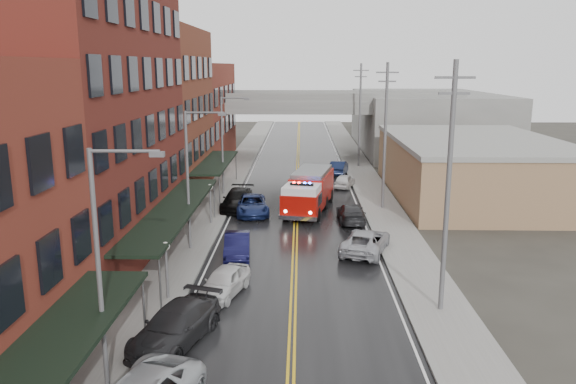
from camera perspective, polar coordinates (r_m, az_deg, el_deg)
name	(u,v)px	position (r m, az deg, el deg)	size (l,w,h in m)	color
road	(296,225)	(42.25, 0.79, -3.38)	(11.00, 160.00, 0.02)	black
sidewalk_left	(199,224)	(42.92, -9.02, -3.19)	(3.00, 160.00, 0.15)	slate
sidewalk_right	(393,225)	(42.80, 10.63, -3.30)	(3.00, 160.00, 0.15)	slate
curb_left	(221,224)	(42.65, -6.83, -3.22)	(0.30, 160.00, 0.15)	gray
curb_right	(371,225)	(42.56, 8.43, -3.31)	(0.30, 160.00, 0.15)	gray
brick_building_b	(74,112)	(36.36, -20.93, 7.60)	(9.00, 20.00, 18.00)	#551C16
brick_building_c	(151,113)	(53.05, -13.73, 7.79)	(9.00, 15.00, 15.00)	#602A1C
brick_building_far	(189,114)	(70.17, -10.01, 7.84)	(9.00, 20.00, 12.00)	maroon
tan_building	(472,169)	(53.76, 18.23, 2.19)	(14.00, 22.00, 5.00)	#936A4F
right_far_block	(425,121)	(82.87, 13.70, 7.00)	(18.00, 30.00, 8.00)	slate
awning_0	(31,372)	(18.72, -24.66, -16.32)	(2.60, 16.00, 3.09)	black
awning_1	(174,209)	(35.58, -11.46, -1.75)	(2.60, 18.00, 3.09)	black
awning_2	(216,162)	(52.42, -7.32, 3.01)	(2.60, 13.00, 3.09)	black
globe_lamp_1	(166,257)	(29.00, -12.29, -6.51)	(0.44, 0.44, 3.12)	#59595B
globe_lamp_2	(210,195)	(42.21, -7.92, -0.29)	(0.44, 0.44, 3.12)	#59595B
street_lamp_0	(104,256)	(20.88, -18.14, -6.17)	(2.64, 0.22, 9.00)	#59595B
street_lamp_1	(191,172)	(35.87, -9.80, 2.03)	(2.64, 0.22, 9.00)	#59595B
street_lamp_2	(225,139)	(51.48, -6.43, 5.34)	(2.64, 0.22, 9.00)	#59595B
utility_pole_0	(448,185)	(27.05, 15.97, 0.68)	(1.80, 0.24, 12.00)	#59595B
utility_pole_1	(385,134)	(46.43, 9.84, 5.83)	(1.80, 0.24, 12.00)	#59595B
utility_pole_2	(360,114)	(66.18, 7.32, 7.91)	(1.80, 0.24, 12.00)	#59595B
overpass	(298,111)	(72.82, 1.04, 8.19)	(40.00, 10.00, 7.50)	slate
fire_truck	(309,190)	(45.88, 2.13, 0.16)	(4.90, 9.24, 3.23)	#9A0D07
parked_car_left_3	(176,326)	(25.24, -11.35, -13.17)	(2.25, 5.54, 1.61)	black
parked_car_left_4	(224,282)	(29.78, -6.52, -9.04)	(1.70, 4.23, 1.44)	silver
parked_car_left_5	(237,245)	(35.37, -5.18, -5.43)	(1.55, 4.45, 1.47)	black
parked_car_left_6	(252,205)	(45.32, -3.73, -1.31)	(2.53, 5.48, 1.52)	navy
parked_car_left_7	(238,199)	(46.98, -5.13, -0.76)	(2.28, 5.62, 1.63)	black
parked_car_right_0	(366,241)	(36.34, 7.88, -4.98)	(2.47, 5.37, 1.49)	#A0A1A8
parked_car_right_1	(351,213)	(43.31, 6.41, -2.12)	(1.94, 4.78, 1.39)	#28282B
parked_car_right_2	(345,181)	(55.45, 5.77, 1.14)	(1.57, 3.90, 1.33)	silver
parked_car_right_3	(339,168)	(62.03, 5.18, 2.48)	(1.61, 4.63, 1.52)	black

